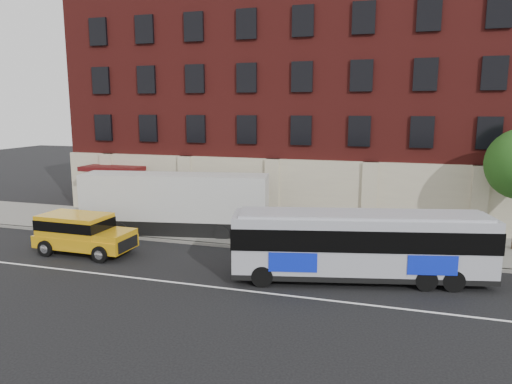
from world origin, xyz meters
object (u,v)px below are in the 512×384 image
(sign_pole, at_px, (105,211))
(yellow_suv, at_px, (81,231))
(city_bus, at_px, (361,243))
(shipping_container, at_px, (175,205))

(sign_pole, xyz_separation_m, yellow_suv, (0.79, -3.25, -0.30))
(city_bus, bearing_deg, shipping_container, 157.71)
(sign_pole, xyz_separation_m, shipping_container, (3.78, 1.37, 0.31))
(sign_pole, distance_m, city_bus, 15.01)
(yellow_suv, height_order, shipping_container, shipping_container)
(city_bus, distance_m, shipping_container, 11.78)
(shipping_container, bearing_deg, city_bus, -22.29)
(sign_pole, height_order, yellow_suv, sign_pole)
(sign_pole, relative_size, shipping_container, 0.23)
(city_bus, relative_size, yellow_suv, 2.11)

